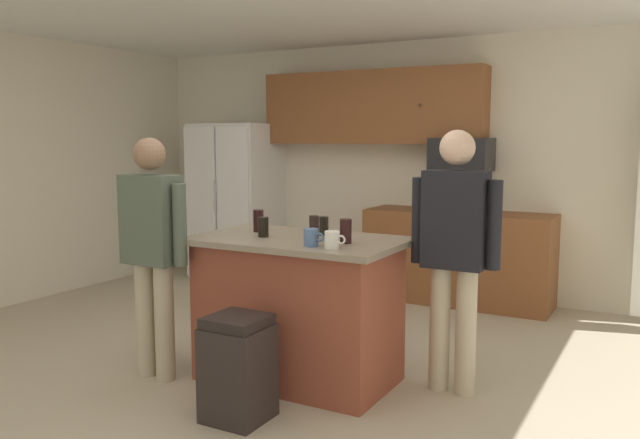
% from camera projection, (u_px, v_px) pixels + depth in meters
% --- Properties ---
extents(floor, '(7.04, 7.04, 0.00)m').
position_uv_depth(floor, '(267.00, 369.00, 4.56)').
color(floor, '#B7A88E').
rests_on(floor, ground).
extents(back_wall, '(6.40, 0.10, 2.60)m').
position_uv_depth(back_wall, '(414.00, 168.00, 6.83)').
color(back_wall, beige).
rests_on(back_wall, ground).
extents(cabinet_run_upper, '(2.40, 0.38, 0.75)m').
position_uv_depth(cabinet_run_upper, '(372.00, 107.00, 6.77)').
color(cabinet_run_upper, brown).
extents(cabinet_run_lower, '(1.80, 0.63, 0.90)m').
position_uv_depth(cabinet_run_lower, '(458.00, 257.00, 6.37)').
color(cabinet_run_lower, brown).
rests_on(cabinet_run_lower, ground).
extents(refrigerator, '(0.90, 0.76, 1.77)m').
position_uv_depth(refrigerator, '(236.00, 201.00, 7.48)').
color(refrigerator, white).
rests_on(refrigerator, ground).
extents(microwave_over_range, '(0.56, 0.40, 0.32)m').
position_uv_depth(microwave_over_range, '(461.00, 155.00, 6.26)').
color(microwave_over_range, black).
extents(kitchen_island, '(1.39, 0.84, 0.96)m').
position_uv_depth(kitchen_island, '(298.00, 308.00, 4.31)').
color(kitchen_island, brown).
rests_on(kitchen_island, ground).
extents(person_elder_center, '(0.57, 0.22, 1.61)m').
position_uv_depth(person_elder_center, '(152.00, 242.00, 4.30)').
color(person_elder_center, tan).
rests_on(person_elder_center, ground).
extents(person_guest_by_door, '(0.57, 0.22, 1.66)m').
position_uv_depth(person_guest_by_door, '(455.00, 244.00, 4.05)').
color(person_guest_by_door, tan).
rests_on(person_guest_by_door, ground).
extents(mug_ceramic_white, '(0.13, 0.09, 0.11)m').
position_uv_depth(mug_ceramic_white, '(311.00, 237.00, 3.91)').
color(mug_ceramic_white, '#4C6B99').
rests_on(mug_ceramic_white, kitchen_island).
extents(mug_blue_stoneware, '(0.13, 0.09, 0.10)m').
position_uv_depth(mug_blue_stoneware, '(333.00, 240.00, 3.83)').
color(mug_blue_stoneware, white).
rests_on(mug_blue_stoneware, kitchen_island).
extents(glass_pilsner, '(0.06, 0.06, 0.15)m').
position_uv_depth(glass_pilsner, '(314.00, 227.00, 4.19)').
color(glass_pilsner, black).
rests_on(glass_pilsner, kitchen_island).
extents(tumbler_amber, '(0.07, 0.07, 0.15)m').
position_uv_depth(tumbler_amber, '(346.00, 231.00, 4.01)').
color(tumbler_amber, black).
rests_on(tumbler_amber, kitchen_island).
extents(glass_dark_ale, '(0.07, 0.07, 0.13)m').
position_uv_depth(glass_dark_ale, '(263.00, 227.00, 4.28)').
color(glass_dark_ale, black).
rests_on(glass_dark_ale, kitchen_island).
extents(glass_stout_tall, '(0.07, 0.07, 0.15)m').
position_uv_depth(glass_stout_tall, '(258.00, 221.00, 4.51)').
color(glass_stout_tall, black).
rests_on(glass_stout_tall, kitchen_island).
extents(glass_short_whisky, '(0.06, 0.06, 0.13)m').
position_uv_depth(glass_short_whisky, '(324.00, 226.00, 4.35)').
color(glass_short_whisky, black).
rests_on(glass_short_whisky, kitchen_island).
extents(trash_bin, '(0.34, 0.34, 0.61)m').
position_uv_depth(trash_bin, '(238.00, 368.00, 3.72)').
color(trash_bin, black).
rests_on(trash_bin, ground).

